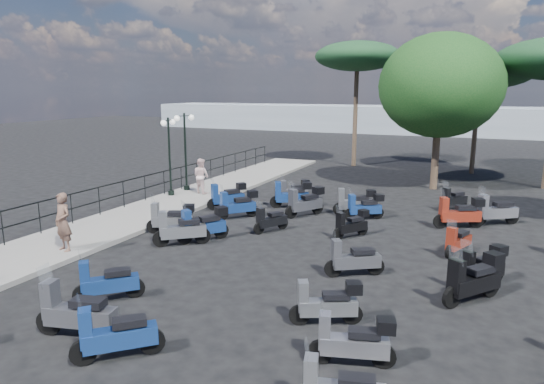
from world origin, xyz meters
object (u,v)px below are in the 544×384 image
at_px(scooter_7, 76,314).
at_px(scooter_14, 327,304).
at_px(lamp_post_1, 169,151).
at_px(scooter_10, 305,203).
at_px(scooter_26, 473,280).
at_px(scooter_29, 453,200).
at_px(scooter_16, 364,207).
at_px(woman, 63,222).
at_px(pine_0, 480,71).
at_px(lamp_post_2, 185,147).
at_px(scooter_28, 460,213).
at_px(scooter_15, 351,225).
at_px(scooter_11, 294,191).
at_px(scooter_22, 458,241).
at_px(pedestrian_far, 201,176).
at_px(scooter_30, 228,196).
at_px(broadleaf_tree, 440,86).
at_px(scooter_9, 270,220).
at_px(scooter_17, 355,202).
at_px(scooter_6, 115,336).
at_px(scooter_20, 481,269).
at_px(scooter_4, 238,205).
at_px(scooter_23, 495,211).
at_px(scooter_3, 171,219).
at_px(scooter_8, 204,225).
at_px(scooter_13, 353,342).
at_px(scooter_1, 107,283).
at_px(scooter_21, 353,260).
at_px(pine_2, 357,57).

distance_m(scooter_7, scooter_14, 5.11).
height_order(lamp_post_1, scooter_10, lamp_post_1).
relative_size(scooter_26, scooter_29, 1.19).
height_order(scooter_14, scooter_16, scooter_16).
distance_m(woman, pine_0, 23.77).
bearing_deg(scooter_7, scooter_10, -17.85).
relative_size(lamp_post_2, scooter_28, 2.18).
height_order(lamp_post_2, scooter_15, lamp_post_2).
relative_size(scooter_11, scooter_22, 0.87).
height_order(pedestrian_far, scooter_29, pedestrian_far).
bearing_deg(scooter_7, pedestrian_far, 8.05).
relative_size(lamp_post_2, scooter_30, 2.60).
distance_m(woman, scooter_28, 13.29).
height_order(scooter_16, broadleaf_tree, broadleaf_tree).
bearing_deg(scooter_10, scooter_9, 114.04).
relative_size(scooter_17, scooter_28, 0.97).
xyz_separation_m(scooter_7, scooter_11, (-0.57, 13.19, -0.06)).
relative_size(scooter_6, scooter_20, 0.94).
bearing_deg(scooter_30, scooter_26, -169.36).
bearing_deg(scooter_16, scooter_10, 66.75).
distance_m(scooter_4, scooter_23, 9.59).
height_order(scooter_11, scooter_17, scooter_17).
height_order(scooter_3, scooter_8, scooter_8).
xyz_separation_m(scooter_4, scooter_30, (-1.13, 1.21, 0.00)).
bearing_deg(scooter_30, scooter_9, -177.19).
xyz_separation_m(scooter_26, scooter_30, (-9.74, 5.65, -0.03)).
xyz_separation_m(scooter_13, scooter_23, (2.34, 11.27, 0.04)).
bearing_deg(scooter_28, scooter_9, 91.52).
xyz_separation_m(scooter_16, scooter_30, (-5.65, -0.62, 0.04)).
bearing_deg(lamp_post_1, scooter_29, 7.54).
bearing_deg(pine_0, lamp_post_1, -133.57).
bearing_deg(woman, lamp_post_1, 115.01).
relative_size(scooter_17, scooter_29, 1.25).
bearing_deg(scooter_26, scooter_1, 61.41).
xyz_separation_m(lamp_post_1, scooter_17, (8.49, 0.47, -1.65)).
distance_m(lamp_post_1, scooter_28, 12.49).
bearing_deg(scooter_21, scooter_8, 46.73).
bearing_deg(scooter_14, lamp_post_1, 23.13).
bearing_deg(scooter_23, scooter_13, 133.61).
bearing_deg(scooter_15, lamp_post_2, 11.73).
bearing_deg(scooter_6, scooter_29, -61.54).
bearing_deg(scooter_26, scooter_11, -8.83).
distance_m(woman, scooter_14, 8.63).
distance_m(pedestrian_far, scooter_17, 7.46).
bearing_deg(scooter_1, scooter_10, -53.17).
relative_size(scooter_6, scooter_29, 1.04).
distance_m(lamp_post_2, scooter_6, 14.95).
bearing_deg(scooter_14, pine_2, -13.02).
xyz_separation_m(scooter_3, scooter_6, (3.84, -7.08, -0.04)).
distance_m(woman, scooter_7, 5.51).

